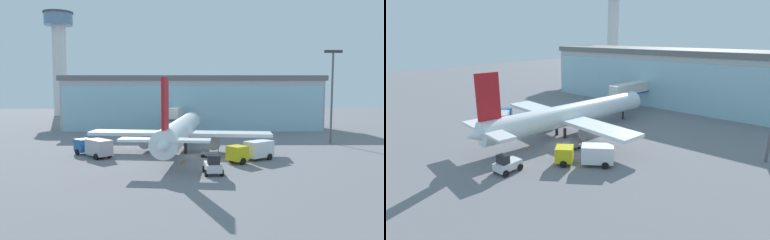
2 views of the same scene
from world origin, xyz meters
TOP-DOWN VIEW (x-y plane):
  - ground at (0.00, 0.00)m, footprint 240.00×240.00m
  - terminal_building at (-0.00, 37.69)m, footprint 61.62×15.50m
  - jet_bridge at (-3.61, 25.74)m, footprint 3.35×14.02m
  - control_tower at (-46.23, 78.44)m, footprint 10.18×10.18m
  - apron_light_mast at (24.71, 12.19)m, footprint 3.20×0.40m
  - airplane at (-2.33, 3.78)m, footprint 28.35×35.88m
  - catering_truck at (-14.92, -0.48)m, footprint 6.74×6.69m
  - fuel_truck at (7.68, -3.85)m, footprint 7.17×6.13m
  - baggage_cart at (2.13, -0.92)m, footprint 3.00×1.97m
  - pushback_tug at (1.75, -11.76)m, footprint 2.36×3.32m
  - safety_cone_nose at (-1.87, -5.53)m, footprint 0.36×0.36m
  - safety_cone_wingtip at (-14.55, 3.08)m, footprint 0.36×0.36m

SIDE VIEW (x-z plane):
  - ground at x=0.00m, z-range 0.00..0.00m
  - safety_cone_nose at x=-1.87m, z-range 0.00..0.55m
  - safety_cone_wingtip at x=-14.55m, z-range 0.00..0.55m
  - baggage_cart at x=2.13m, z-range -0.25..1.25m
  - pushback_tug at x=1.75m, z-range -0.18..2.12m
  - catering_truck at x=-14.92m, z-range 0.14..2.79m
  - fuel_truck at x=7.68m, z-range 0.14..2.79m
  - airplane at x=-2.33m, z-range -2.36..8.97m
  - jet_bridge at x=-3.61m, z-range 1.58..7.51m
  - terminal_building at x=0.00m, z-range 0.00..12.81m
  - apron_light_mast at x=24.71m, z-range 1.70..18.41m
  - control_tower at x=-46.23m, z-range 4.75..40.92m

